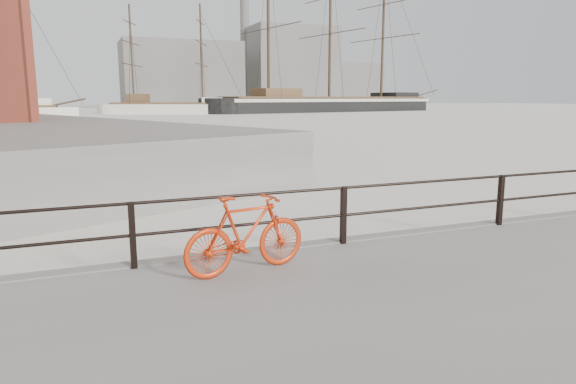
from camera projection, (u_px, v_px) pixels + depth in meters
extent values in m
plane|color=white|center=(492.00, 240.00, 10.41)|extent=(400.00, 400.00, 0.00)
imported|color=red|center=(246.00, 234.00, 7.35)|extent=(1.92, 0.60, 1.15)
cube|color=gray|center=(181.00, 75.00, 143.74)|extent=(32.00, 18.00, 18.00)
cube|color=gray|center=(290.00, 68.00, 160.70)|extent=(26.00, 20.00, 24.00)
cube|color=gray|center=(347.00, 85.00, 174.67)|extent=(20.00, 16.00, 14.00)
cylinder|color=gray|center=(245.00, 35.00, 158.63)|extent=(2.80, 2.80, 44.00)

